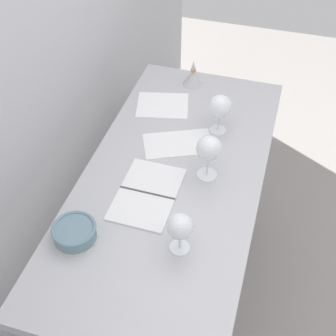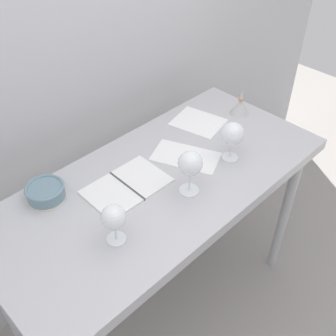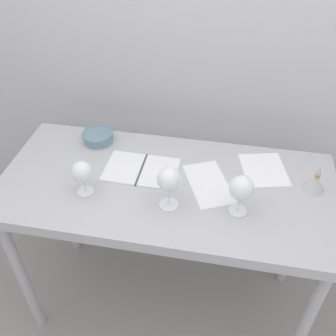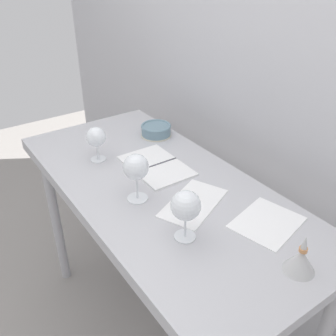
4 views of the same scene
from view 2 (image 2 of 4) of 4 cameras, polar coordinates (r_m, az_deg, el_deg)
ground_plane at (r=2.28m, az=-0.90°, el=-18.56°), size 6.00×6.00×0.00m
back_wall at (r=1.70m, az=-13.47°, el=16.75°), size 3.80×0.04×2.60m
steel_counter at (r=1.65m, az=-1.04°, el=-4.36°), size 1.40×0.65×0.90m
wine_glass_near_right at (r=1.62m, az=9.11°, el=4.71°), size 0.09×0.09×0.17m
wine_glass_near_left at (r=1.30m, az=-7.66°, el=-7.02°), size 0.08×0.08×0.15m
wine_glass_near_center at (r=1.44m, az=3.16°, el=0.50°), size 0.09×0.09×0.18m
open_notebook at (r=1.55m, az=-5.85°, el=-2.55°), size 0.31×0.21×0.01m
tasting_sheet_upper at (r=1.89m, az=4.28°, el=6.48°), size 0.23×0.26×0.00m
tasting_sheet_lower at (r=1.68m, az=2.51°, el=1.65°), size 0.25×0.31×0.00m
tasting_bowl at (r=1.55m, az=-16.88°, el=-3.22°), size 0.15×0.15×0.06m
decanter_funnel at (r=1.96m, az=10.11°, el=8.52°), size 0.09×0.09×0.12m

